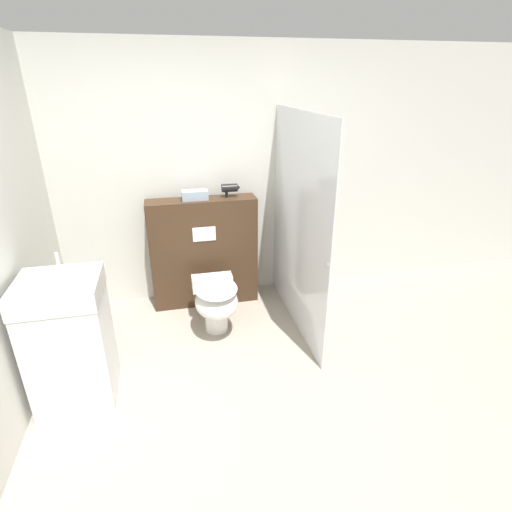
{
  "coord_description": "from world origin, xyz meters",
  "views": [
    {
      "loc": [
        -0.42,
        -2.03,
        2.16
      ],
      "look_at": [
        0.3,
        1.12,
        0.72
      ],
      "focal_mm": 28.0,
      "sensor_mm": 36.0,
      "label": 1
    }
  ],
  "objects": [
    {
      "name": "ground_plane",
      "position": [
        0.0,
        0.0,
        0.0
      ],
      "size": [
        12.0,
        12.0,
        0.0
      ],
      "primitive_type": "plane",
      "color": "#9E9384"
    },
    {
      "name": "wall_back",
      "position": [
        0.0,
        1.9,
        1.25
      ],
      "size": [
        8.0,
        0.06,
        2.5
      ],
      "color": "silver",
      "rests_on": "ground_plane"
    },
    {
      "name": "partition_panel",
      "position": [
        -0.1,
        1.69,
        0.55
      ],
      "size": [
        1.06,
        0.26,
        1.11
      ],
      "color": "#3D2819",
      "rests_on": "ground_plane"
    },
    {
      "name": "shower_glass",
      "position": [
        0.68,
        1.12,
        0.97
      ],
      "size": [
        0.04,
        1.5,
        1.94
      ],
      "color": "silver",
      "rests_on": "ground_plane"
    },
    {
      "name": "toilet",
      "position": [
        -0.07,
        1.09,
        0.32
      ],
      "size": [
        0.38,
        0.61,
        0.49
      ],
      "color": "white",
      "rests_on": "ground_plane"
    },
    {
      "name": "sink_vanity",
      "position": [
        -1.18,
        0.52,
        0.48
      ],
      "size": [
        0.53,
        0.49,
        1.1
      ],
      "color": "white",
      "rests_on": "ground_plane"
    },
    {
      "name": "hair_drier",
      "position": [
        0.18,
        1.7,
        1.2
      ],
      "size": [
        0.18,
        0.08,
        0.13
      ],
      "color": "black",
      "rests_on": "partition_panel"
    },
    {
      "name": "folded_towel",
      "position": [
        -0.16,
        1.69,
        1.15
      ],
      "size": [
        0.25,
        0.13,
        0.09
      ],
      "color": "#8C9EAD",
      "rests_on": "partition_panel"
    }
  ]
}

